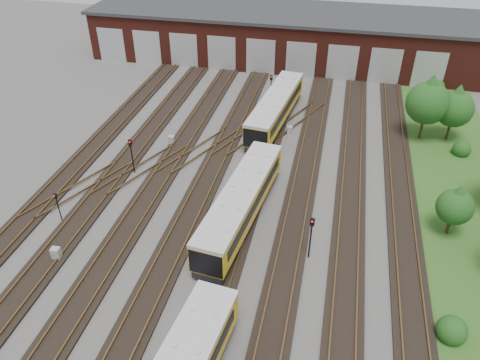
# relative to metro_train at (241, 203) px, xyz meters

# --- Properties ---
(ground) EXTENTS (120.00, 120.00, 0.00)m
(ground) POSITION_rel_metro_train_xyz_m (-2.00, -5.02, -1.76)
(ground) COLOR #494744
(ground) RESTS_ON ground
(track_network) EXTENTS (30.40, 70.00, 0.33)m
(track_network) POSITION_rel_metro_train_xyz_m (-2.17, -4.44, -1.65)
(track_network) COLOR black
(track_network) RESTS_ON ground
(maintenance_shed) EXTENTS (51.00, 12.50, 6.35)m
(maintenance_shed) POSITION_rel_metro_train_xyz_m (-2.01, 34.95, 1.44)
(maintenance_shed) COLOR #541C15
(maintenance_shed) RESTS_ON ground
(grass_verge) EXTENTS (8.00, 55.00, 0.05)m
(grass_verge) POSITION_rel_metro_train_xyz_m (17.00, 4.98, -1.74)
(grass_verge) COLOR #29541C
(grass_verge) RESTS_ON ground
(metro_train) EXTENTS (3.97, 45.71, 2.79)m
(metro_train) POSITION_rel_metro_train_xyz_m (0.00, 0.00, 0.00)
(metro_train) COLOR black
(metro_train) RESTS_ON ground
(signal_mast_0) EXTENTS (0.23, 0.22, 2.60)m
(signal_mast_0) POSITION_rel_metro_train_xyz_m (-13.28, -2.95, -0.09)
(signal_mast_0) COLOR black
(signal_mast_0) RESTS_ON ground
(signal_mast_1) EXTENTS (0.31, 0.29, 3.31)m
(signal_mast_1) POSITION_rel_metro_train_xyz_m (-10.56, 4.44, 0.38)
(signal_mast_1) COLOR black
(signal_mast_1) RESTS_ON ground
(signal_mast_2) EXTENTS (0.31, 0.30, 3.30)m
(signal_mast_2) POSITION_rel_metro_train_xyz_m (-1.30, 20.81, 0.36)
(signal_mast_2) COLOR black
(signal_mast_2) RESTS_ON ground
(signal_mast_3) EXTENTS (0.31, 0.29, 3.44)m
(signal_mast_3) POSITION_rel_metro_train_xyz_m (5.38, -2.69, 0.45)
(signal_mast_3) COLOR black
(signal_mast_3) RESTS_ON ground
(relay_cabinet_0) EXTENTS (0.63, 0.54, 0.98)m
(relay_cabinet_0) POSITION_rel_metro_train_xyz_m (-11.45, -6.69, -1.27)
(relay_cabinet_0) COLOR #A0A1A5
(relay_cabinet_0) RESTS_ON ground
(relay_cabinet_1) EXTENTS (0.60, 0.52, 0.91)m
(relay_cabinet_1) POSITION_rel_metro_train_xyz_m (-9.00, 9.76, -1.31)
(relay_cabinet_1) COLOR #A0A1A5
(relay_cabinet_1) RESTS_ON ground
(relay_cabinet_2) EXTENTS (0.60, 0.50, 0.99)m
(relay_cabinet_2) POSITION_rel_metro_train_xyz_m (-1.42, 0.99, -1.27)
(relay_cabinet_2) COLOR #A0A1A5
(relay_cabinet_2) RESTS_ON ground
(relay_cabinet_3) EXTENTS (0.53, 0.44, 0.87)m
(relay_cabinet_3) POSITION_rel_metro_train_xyz_m (-1.92, 15.26, -1.33)
(relay_cabinet_3) COLOR #A0A1A5
(relay_cabinet_3) RESTS_ON ground
(relay_cabinet_4) EXTENTS (0.62, 0.55, 0.88)m
(relay_cabinet_4) POSITION_rel_metro_train_xyz_m (1.75, 14.20, -1.32)
(relay_cabinet_4) COLOR #A0A1A5
(relay_cabinet_4) RESTS_ON ground
(tree_0) EXTENTS (4.02, 4.02, 6.67)m
(tree_0) POSITION_rel_metro_train_xyz_m (14.27, 16.21, 2.52)
(tree_0) COLOR #322716
(tree_0) RESTS_ON ground
(tree_1) EXTENTS (3.47, 3.47, 5.75)m
(tree_1) POSITION_rel_metro_train_xyz_m (16.84, 16.60, 1.93)
(tree_1) COLOR #322716
(tree_1) RESTS_ON ground
(tree_3) EXTENTS (2.60, 2.60, 4.30)m
(tree_3) POSITION_rel_metro_train_xyz_m (15.04, 2.05, 1.00)
(tree_3) COLOR #322716
(tree_3) RESTS_ON ground
(bush_0) EXTENTS (1.74, 1.74, 1.74)m
(bush_0) POSITION_rel_metro_train_xyz_m (14.00, -7.45, -0.89)
(bush_0) COLOR #134112
(bush_0) RESTS_ON ground
(bush_1) EXTENTS (1.64, 1.64, 1.64)m
(bush_1) POSITION_rel_metro_train_xyz_m (17.75, 13.92, -0.94)
(bush_1) COLOR #134112
(bush_1) RESTS_ON ground
(bush_2) EXTENTS (1.47, 1.47, 1.47)m
(bush_2) POSITION_rel_metro_train_xyz_m (17.37, 28.54, -1.03)
(bush_2) COLOR #134112
(bush_2) RESTS_ON ground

